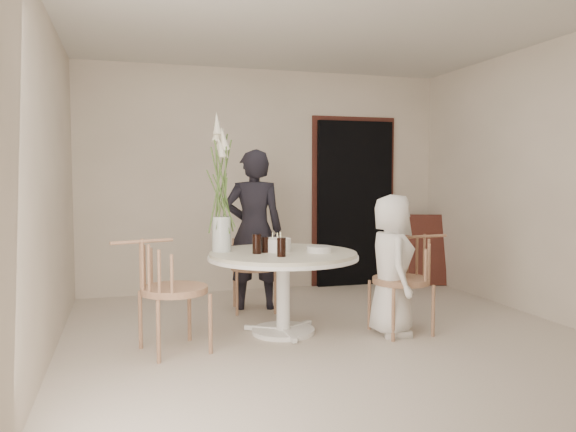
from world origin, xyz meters
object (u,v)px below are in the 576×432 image
object	(u,v)px
chair_far	(253,257)
boy	(392,265)
table	(283,265)
chair_right	(413,269)
birthday_cake	(277,245)
flower_vase	(221,190)
girl	(254,230)
chair_left	(159,279)

from	to	relation	value
chair_far	boy	distance (m)	1.64
table	chair_far	world-z (taller)	chair_far
table	boy	world-z (taller)	boy
chair_right	chair_far	bearing A→B (deg)	-143.38
birthday_cake	chair_far	bearing A→B (deg)	90.18
flower_vase	boy	bearing A→B (deg)	-19.03
table	birthday_cake	world-z (taller)	birthday_cake
girl	birthday_cake	bearing A→B (deg)	101.05
chair_far	chair_right	size ratio (longest dim) A/B	0.96
table	girl	world-z (taller)	girl
chair_right	boy	world-z (taller)	boy
chair_far	chair_right	world-z (taller)	chair_right
table	birthday_cake	xyz separation A→B (m)	(-0.04, 0.06, 0.17)
chair_left	girl	xyz separation A→B (m)	(1.06, 1.29, 0.24)
chair_far	girl	size ratio (longest dim) A/B	0.51
chair_far	birthday_cake	size ratio (longest dim) A/B	3.50
boy	flower_vase	xyz separation A→B (m)	(-1.42, 0.49, 0.66)
chair_left	table	bearing A→B (deg)	-91.43
boy	girl	bearing A→B (deg)	48.27
table	girl	xyz separation A→B (m)	(-0.04, 1.00, 0.22)
boy	birthday_cake	bearing A→B (deg)	81.43
chair_left	birthday_cake	size ratio (longest dim) A/B	3.81
table	chair_far	distance (m)	1.04
boy	birthday_cake	distance (m)	1.02
chair_far	chair_left	xyz separation A→B (m)	(-1.05, -1.33, 0.05)
table	birthday_cake	distance (m)	0.19
chair_left	girl	bearing A→B (deg)	-55.67
table	chair_left	bearing A→B (deg)	-165.03
table	flower_vase	size ratio (longest dim) A/B	1.08
birthday_cake	chair_left	bearing A→B (deg)	-161.70
chair_right	chair_left	size ratio (longest dim) A/B	0.95
chair_left	birthday_cake	xyz separation A→B (m)	(1.06, 0.35, 0.19)
chair_far	chair_right	xyz separation A→B (m)	(1.17, -1.31, 0.02)
chair_right	flower_vase	size ratio (longest dim) A/B	0.71
chair_far	flower_vase	world-z (taller)	flower_vase
chair_left	girl	world-z (taller)	girl
table	chair_right	world-z (taller)	chair_right
chair_left	flower_vase	size ratio (longest dim) A/B	0.75
table	chair_far	xyz separation A→B (m)	(-0.04, 1.03, -0.07)
chair_far	boy	size ratio (longest dim) A/B	0.68
chair_left	flower_vase	bearing A→B (deg)	-66.66
chair_right	flower_vase	xyz separation A→B (m)	(-1.65, 0.46, 0.71)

